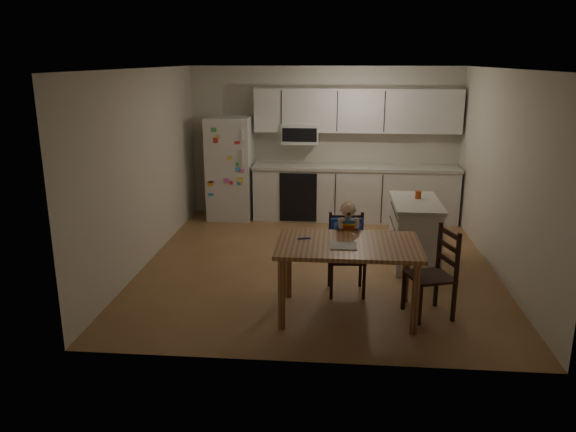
% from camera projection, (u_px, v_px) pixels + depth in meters
% --- Properties ---
extents(room, '(4.52, 5.01, 2.51)m').
position_uv_depth(room, '(320.00, 164.00, 7.53)').
color(room, brown).
rests_on(room, ground).
extents(refrigerator, '(0.72, 0.70, 1.70)m').
position_uv_depth(refrigerator, '(230.00, 168.00, 9.37)').
color(refrigerator, silver).
rests_on(refrigerator, ground).
extents(kitchen_run, '(3.37, 0.62, 2.15)m').
position_uv_depth(kitchen_run, '(354.00, 167.00, 9.28)').
color(kitchen_run, silver).
rests_on(kitchen_run, ground).
extents(kitchen_island, '(0.60, 1.15, 0.85)m').
position_uv_depth(kitchen_island, '(414.00, 232.00, 7.33)').
color(kitchen_island, silver).
rests_on(kitchen_island, ground).
extents(red_cup, '(0.08, 0.08, 0.10)m').
position_uv_depth(red_cup, '(418.00, 195.00, 7.34)').
color(red_cup, '#C74615').
rests_on(red_cup, kitchen_island).
extents(dining_table, '(1.47, 0.95, 0.79)m').
position_uv_depth(dining_table, '(348.00, 253.00, 5.78)').
color(dining_table, brown).
rests_on(dining_table, ground).
extents(napkin, '(0.27, 0.23, 0.01)m').
position_uv_depth(napkin, '(343.00, 246.00, 5.65)').
color(napkin, '#A7A7AB').
rests_on(napkin, dining_table).
extents(toddler_spoon, '(0.12, 0.06, 0.02)m').
position_uv_depth(toddler_spoon, '(303.00, 238.00, 5.88)').
color(toddler_spoon, blue).
rests_on(toddler_spoon, dining_table).
extents(chair_booster, '(0.43, 0.43, 1.07)m').
position_uv_depth(chair_booster, '(347.00, 238.00, 6.37)').
color(chair_booster, black).
rests_on(chair_booster, ground).
extents(chair_side, '(0.53, 0.53, 0.95)m').
position_uv_depth(chair_side, '(439.00, 267.00, 5.81)').
color(chair_side, black).
rests_on(chair_side, ground).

